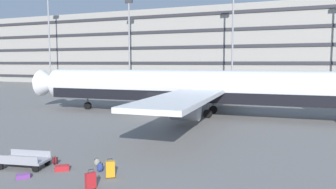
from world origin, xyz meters
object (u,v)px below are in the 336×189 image
object	(u,v)px
suitcase_upright	(62,168)
baggage_cart	(24,160)
suitcase_scuffed	(23,176)
backpack_large	(100,167)
backpack_silver	(55,161)
backpack_orange	(97,163)
suitcase_small	(110,169)
suitcase_teal	(91,181)
airliner	(201,88)

from	to	relation	value
suitcase_upright	baggage_cart	size ratio (longest dim) A/B	0.25
suitcase_scuffed	backpack_large	bearing A→B (deg)	35.97
suitcase_scuffed	backpack_silver	bearing A→B (deg)	91.11
backpack_orange	backpack_silver	size ratio (longest dim) A/B	0.96
suitcase_small	suitcase_teal	distance (m)	1.61
suitcase_scuffed	suitcase_small	bearing A→B (deg)	22.30
baggage_cart	backpack_silver	bearing A→B (deg)	42.97
suitcase_small	backpack_orange	bearing A→B (deg)	141.33
backpack_orange	backpack_large	distance (m)	1.02
suitcase_upright	baggage_cart	xyz separation A→B (m)	(-2.23, -0.39, 0.29)
suitcase_small	suitcase_scuffed	xyz separation A→B (m)	(-3.99, -1.63, -0.34)
suitcase_teal	suitcase_small	bearing A→B (deg)	88.57
suitcase_small	backpack_orange	world-z (taller)	suitcase_small
suitcase_scuffed	baggage_cart	xyz separation A→B (m)	(-1.21, 1.27, 0.32)
suitcase_teal	backpack_orange	bearing A→B (deg)	118.73
suitcase_scuffed	airliner	bearing A→B (deg)	82.16
suitcase_upright	suitcase_teal	bearing A→B (deg)	-29.18
airliner	suitcase_small	world-z (taller)	airliner
suitcase_small	suitcase_upright	distance (m)	2.98
backpack_orange	suitcase_scuffed	bearing A→B (deg)	-128.43
suitcase_scuffed	suitcase_upright	size ratio (longest dim) A/B	0.90
backpack_orange	backpack_silver	distance (m)	2.46
suitcase_teal	suitcase_scuffed	bearing A→B (deg)	-179.66
airliner	suitcase_upright	bearing A→B (deg)	-95.62
suitcase_scuffed	baggage_cart	size ratio (longest dim) A/B	0.22
backpack_large	backpack_silver	size ratio (longest dim) A/B	1.10
suitcase_teal	backpack_large	size ratio (longest dim) A/B	1.76
suitcase_small	suitcase_scuffed	world-z (taller)	suitcase_small
backpack_large	backpack_silver	world-z (taller)	backpack_large
suitcase_small	backpack_large	size ratio (longest dim) A/B	1.76
airliner	suitcase_upright	size ratio (longest dim) A/B	50.52
backpack_silver	baggage_cart	size ratio (longest dim) A/B	0.15
airliner	backpack_orange	world-z (taller)	airliner
baggage_cart	suitcase_small	bearing A→B (deg)	4.06
airliner	baggage_cart	xyz separation A→B (m)	(-4.22, -20.61, -2.50)
suitcase_scuffed	suitcase_upright	world-z (taller)	suitcase_upright
suitcase_upright	backpack_silver	world-z (taller)	backpack_silver
backpack_silver	baggage_cart	world-z (taller)	baggage_cart
backpack_orange	backpack_silver	world-z (taller)	backpack_silver
suitcase_upright	backpack_silver	distance (m)	1.27
airliner	suitcase_upright	distance (m)	20.51
backpack_silver	backpack_orange	bearing A→B (deg)	14.19
backpack_orange	backpack_large	xyz separation A→B (m)	(0.67, -0.76, 0.03)
suitcase_scuffed	backpack_orange	size ratio (longest dim) A/B	1.60
suitcase_upright	backpack_large	world-z (taller)	backpack_large
suitcase_teal	suitcase_upright	xyz separation A→B (m)	(-2.92, 1.63, -0.27)
backpack_large	baggage_cart	xyz separation A→B (m)	(-4.22, -0.92, 0.19)
backpack_orange	suitcase_upright	bearing A→B (deg)	-135.54
suitcase_upright	backpack_silver	size ratio (longest dim) A/B	1.70
suitcase_teal	backpack_orange	xyz separation A→B (m)	(-1.60, 2.93, -0.21)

